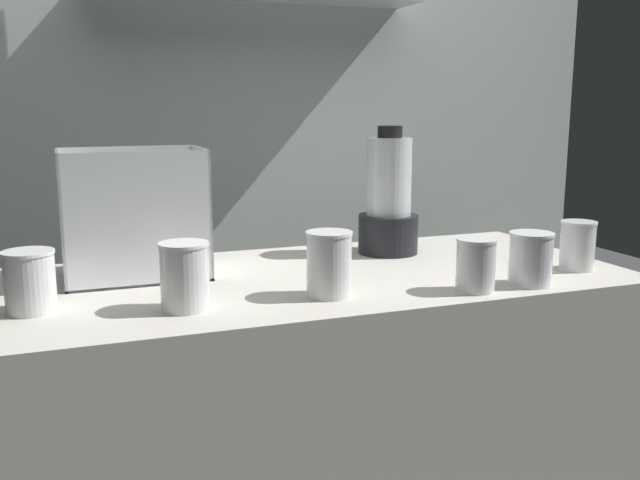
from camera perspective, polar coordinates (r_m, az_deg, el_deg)
The scene contains 10 objects.
counter at distance 1.76m, azimuth 0.00°, elevation -17.21°, with size 1.40×0.64×0.90m, color beige.
back_wall_unit at distance 2.28m, azimuth -6.88°, elevation 10.46°, with size 2.60×0.24×2.50m.
carrot_display_bin at distance 1.61m, azimuth -15.03°, elevation 0.16°, with size 0.31×0.20×0.29m.
blender_pitcher at distance 1.81m, azimuth 5.63°, elevation 3.02°, with size 0.15×0.15×0.33m.
juice_cup_orange_far_left at distance 1.41m, azimuth -22.59°, elevation -3.41°, with size 0.10×0.10×0.12m.
juice_cup_mango_left at distance 1.34m, azimuth -10.99°, elevation -3.22°, with size 0.10×0.10×0.13m.
juice_cup_pomegranate_middle at distance 1.40m, azimuth 0.74°, elevation -2.22°, with size 0.09×0.09×0.13m.
juice_cup_beet_right at distance 1.48m, azimuth 12.60°, elevation -2.16°, with size 0.08×0.08×0.11m.
juice_cup_carrot_far_right at distance 1.56m, azimuth 16.82°, elevation -1.63°, with size 0.09×0.09×0.11m.
juice_cup_carrot_rightmost at distance 1.74m, azimuth 20.28°, elevation -0.56°, with size 0.08×0.08×0.11m.
Camera 1 is at (-0.54, -1.45, 1.28)m, focal length 39.19 mm.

